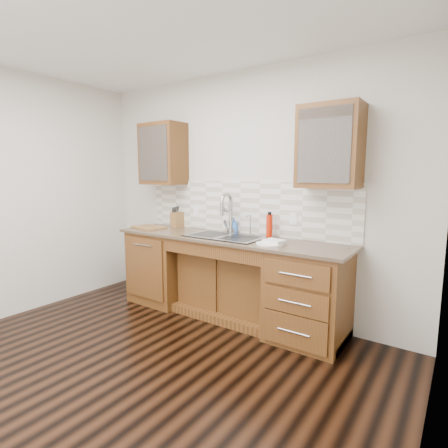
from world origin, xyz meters
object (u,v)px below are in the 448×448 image
Objects in this scene: plate at (270,244)px; water_bottle at (269,226)px; knife_block at (178,219)px; soap_bottle at (234,225)px; cutting_board at (149,227)px.

water_bottle is at bearing 118.72° from plate.
water_bottle is at bearing 3.56° from knife_block.
knife_block is at bearing 156.41° from soap_bottle.
knife_block reaches higher than plate.
cutting_board is at bearing 171.23° from soap_bottle.
knife_block is (-1.50, 0.35, 0.09)m from plate.
plate is at bearing -2.06° from cutting_board.
cutting_board reaches higher than plate.
cutting_board is (-1.56, -0.24, -0.11)m from water_bottle.
water_bottle is 0.91× the size of plate.
water_bottle is 1.34m from knife_block.
knife_block reaches higher than soap_bottle.
soap_bottle is 0.44× the size of cutting_board.
knife_block is 0.47× the size of cutting_board.
plate is (0.17, -0.30, -0.12)m from water_bottle.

